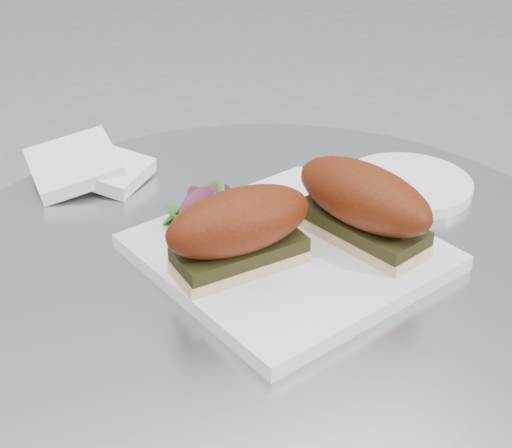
{
  "coord_description": "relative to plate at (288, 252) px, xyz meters",
  "views": [
    {
      "loc": [
        -0.26,
        -0.54,
        1.13
      ],
      "look_at": [
        -0.01,
        0.01,
        0.77
      ],
      "focal_mm": 50.0,
      "sensor_mm": 36.0,
      "label": 1
    }
  ],
  "objects": [
    {
      "name": "table",
      "position": [
        -0.02,
        0.01,
        -0.25
      ],
      "size": [
        0.7,
        0.7,
        0.73
      ],
      "color": "#ABADB3",
      "rests_on": "ground"
    },
    {
      "name": "plate",
      "position": [
        0.0,
        0.0,
        0.0
      ],
      "size": [
        0.31,
        0.31,
        0.02
      ],
      "primitive_type": "cube",
      "rotation": [
        0.0,
        0.0,
        0.25
      ],
      "color": "white",
      "rests_on": "table"
    },
    {
      "name": "sandwich_left",
      "position": [
        -0.06,
        -0.02,
        0.05
      ],
      "size": [
        0.15,
        0.08,
        0.08
      ],
      "rotation": [
        0.0,
        0.0,
        0.1
      ],
      "color": "beige",
      "rests_on": "plate"
    },
    {
      "name": "sandwich_right",
      "position": [
        0.07,
        -0.02,
        0.05
      ],
      "size": [
        0.12,
        0.17,
        0.08
      ],
      "rotation": [
        0.0,
        0.0,
        -1.27
      ],
      "color": "beige",
      "rests_on": "plate"
    },
    {
      "name": "salad",
      "position": [
        -0.04,
        0.08,
        0.03
      ],
      "size": [
        0.1,
        0.1,
        0.05
      ],
      "primitive_type": null,
      "color": "#44832A",
      "rests_on": "plate"
    },
    {
      "name": "napkin",
      "position": [
        -0.14,
        0.25,
        0.0
      ],
      "size": [
        0.17,
        0.17,
        0.02
      ],
      "primitive_type": null,
      "rotation": [
        0.0,
        0.0,
        -0.3
      ],
      "color": "white",
      "rests_on": "table"
    },
    {
      "name": "saucer",
      "position": [
        0.2,
        0.08,
        -0.0
      ],
      "size": [
        0.15,
        0.15,
        0.01
      ],
      "primitive_type": "cylinder",
      "color": "white",
      "rests_on": "table"
    }
  ]
}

